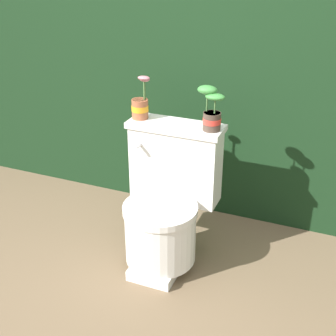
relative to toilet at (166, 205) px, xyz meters
The scene contains 5 objects.
ground_plane 0.34m from the toilet, 54.93° to the right, with size 12.00×12.00×0.00m, color brown.
hedge_backdrop 1.14m from the toilet, 88.02° to the left, with size 4.29×0.87×1.79m.
toilet is the anchor object (origin of this frame).
potted_plant_left 0.54m from the toilet, 146.85° to the left, with size 0.10×0.09×0.22m.
potted_plant_midleft 0.56m from the toilet, 30.96° to the left, with size 0.14×0.09×0.22m.
Camera 1 is at (0.77, -1.89, 1.61)m, focal length 50.00 mm.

